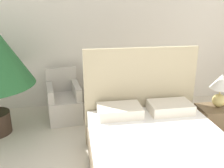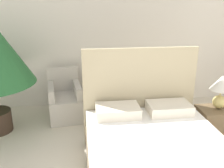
% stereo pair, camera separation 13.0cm
% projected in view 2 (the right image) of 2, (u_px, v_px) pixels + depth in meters
% --- Properties ---
extents(wall_back, '(10.00, 0.06, 2.90)m').
position_uv_depth(wall_back, '(117.00, 32.00, 4.87)').
color(wall_back, silver).
rests_on(wall_back, ground_plane).
extents(bed, '(1.64, 2.09, 1.44)m').
position_uv_depth(bed, '(157.00, 159.00, 2.87)').
color(bed, brown).
rests_on(bed, ground_plane).
extents(armchair_near_window_left, '(0.64, 0.78, 0.87)m').
position_uv_depth(armchair_near_window_left, '(65.00, 103.00, 4.53)').
color(armchair_near_window_left, '#B7B2A8').
rests_on(armchair_near_window_left, ground_plane).
extents(armchair_near_window_right, '(0.63, 0.76, 0.87)m').
position_uv_depth(armchair_near_window_right, '(115.00, 100.00, 4.64)').
color(armchair_near_window_right, '#B7B2A8').
rests_on(armchair_near_window_right, ground_plane).
extents(nightstand, '(0.55, 0.41, 0.55)m').
position_uv_depth(nightstand, '(215.00, 125.00, 3.73)').
color(nightstand, brown).
rests_on(nightstand, ground_plane).
extents(table_lamp, '(0.32, 0.32, 0.50)m').
position_uv_depth(table_lamp, '(221.00, 87.00, 3.56)').
color(table_lamp, tan).
rests_on(table_lamp, nightstand).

